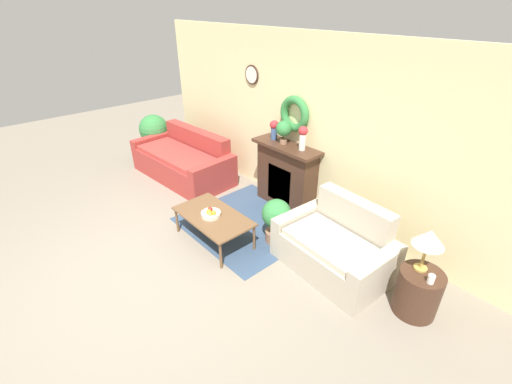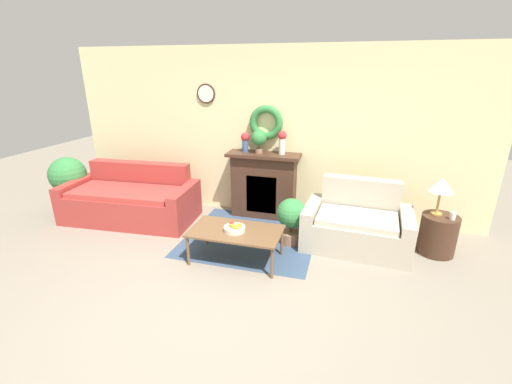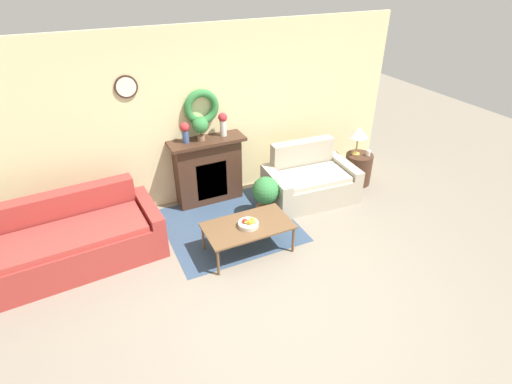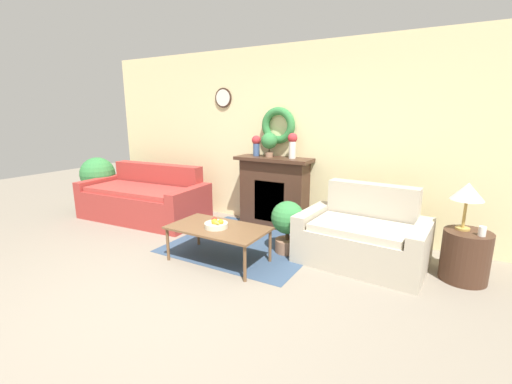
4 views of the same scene
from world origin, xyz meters
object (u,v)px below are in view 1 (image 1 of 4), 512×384
Objects in this scene: potted_plant_floor_by_loveseat at (276,218)px; potted_plant_on_mantel at (284,129)px; coffee_table at (213,217)px; fruit_bowl at (211,214)px; loveseat_right at (335,247)px; side_table_by_loveseat at (417,292)px; vase_on_mantel_right at (303,136)px; fireplace at (286,175)px; mug at (431,279)px; table_lamp at (429,239)px; potted_plant_floor_by_couch at (154,130)px; couch_left at (184,161)px; vase_on_mantel_left at (274,128)px.

potted_plant_on_mantel is at bearing 130.48° from potted_plant_floor_by_loveseat.
potted_plant_floor_by_loveseat is at bearing 47.78° from coffee_table.
loveseat_right is at bearing 30.00° from fruit_bowl.
vase_on_mantel_right is at bearing 165.47° from side_table_by_loveseat.
fireplace is at bearing -178.90° from vase_on_mantel_right.
mug reaches higher than fruit_bowl.
fireplace is 1.49m from coffee_table.
potted_plant_floor_by_couch is (-5.80, -0.10, -0.34)m from table_lamp.
potted_plant_on_mantel is (1.98, 0.68, 0.99)m from couch_left.
table_lamp is at bearing 141.84° from mug.
side_table_by_loveseat is at bearing -11.57° from vase_on_mantel_left.
potted_plant_floor_by_loveseat is at bearing -68.65° from vase_on_mantel_right.
table_lamp is at bearing 8.87° from potted_plant_floor_by_loveseat.
fireplace reaches higher than potted_plant_floor_by_couch.
fireplace reaches higher than table_lamp.
potted_plant_floor_by_couch is (-5.97, 0.03, 0.01)m from mug.
vase_on_mantel_right is (-2.36, 0.67, 0.71)m from mug.
fruit_bowl is 0.74× the size of potted_plant_on_mantel.
potted_plant_on_mantel is at bearing -169.75° from fireplace.
side_table_by_loveseat is 5.87m from potted_plant_floor_by_couch.
potted_plant_on_mantel reaches higher than couch_left.
potted_plant_floor_by_loveseat is (0.93, -0.83, -0.87)m from vase_on_mantel_left.
couch_left is at bearing -175.45° from loveseat_right.
fireplace is 3.21× the size of potted_plant_on_mantel.
loveseat_right is at bearing -176.03° from side_table_by_loveseat.
loveseat_right is (1.50, -0.65, -0.24)m from fireplace.
potted_plant_floor_by_couch is at bearing -168.03° from vase_on_mantel_left.
potted_plant_floor_by_loveseat reaches higher than side_table_by_loveseat.
mug is at bearing 17.27° from coffee_table.
couch_left is 2.10m from vase_on_mantel_left.
potted_plant_on_mantel is at bearing 168.57° from table_lamp.
coffee_table is at bearing 80.37° from fruit_bowl.
mug is at bearing -12.68° from vase_on_mantel_left.
fruit_bowl is at bearing -86.39° from potted_plant_on_mantel.
couch_left is at bearing -2.74° from potted_plant_floor_by_couch.
potted_plant_on_mantel is (-2.57, 0.52, 0.37)m from table_lamp.
potted_plant_on_mantel reaches higher than side_table_by_loveseat.
potted_plant_on_mantel reaches higher than potted_plant_floor_by_loveseat.
table_lamp is 0.41m from mug.
couch_left is 1.29m from potted_plant_floor_by_couch.
potted_plant_floor_by_loveseat is (0.33, -0.83, -0.91)m from vase_on_mantel_right.
potted_plant_floor_by_loveseat is at bearing -172.75° from side_table_by_loveseat.
loveseat_right is 1.70m from coffee_table.
potted_plant_floor_by_loveseat is (3.93, -0.19, -0.21)m from potted_plant_floor_by_couch.
vase_on_mantel_right reaches higher than coffee_table.
couch_left reaches higher than side_table_by_loveseat.
loveseat_right is at bearing -21.96° from potted_plant_on_mantel.
fireplace is at bearing 10.25° from potted_plant_on_mantel.
vase_on_mantel_right is 1.27m from potted_plant_floor_by_loveseat.
vase_on_mantel_left is (-2.86, 0.59, 0.99)m from side_table_by_loveseat.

